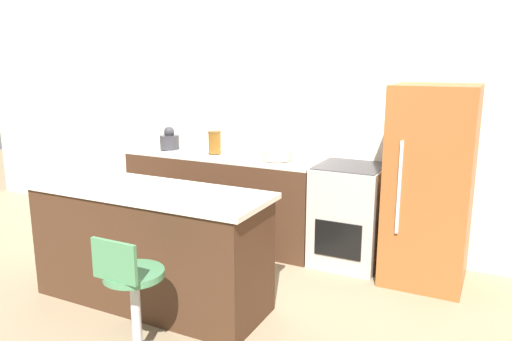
{
  "coord_description": "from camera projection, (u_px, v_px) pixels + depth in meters",
  "views": [
    {
      "loc": [
        2.16,
        -3.86,
        1.81
      ],
      "look_at": [
        0.42,
        -0.38,
        0.94
      ],
      "focal_mm": 35.0,
      "sensor_mm": 36.0,
      "label": 1
    }
  ],
  "objects": [
    {
      "name": "kettle",
      "position": [
        169.0,
        140.0,
        5.13
      ],
      "size": [
        0.2,
        0.2,
        0.23
      ],
      "color": "#333338",
      "rests_on": "back_counter"
    },
    {
      "name": "mixing_bowl",
      "position": [
        277.0,
        155.0,
        4.61
      ],
      "size": [
        0.29,
        0.29,
        0.08
      ],
      "color": "#C1B28E",
      "rests_on": "back_counter"
    },
    {
      "name": "canister_jar",
      "position": [
        215.0,
        142.0,
        4.89
      ],
      "size": [
        0.13,
        0.13,
        0.22
      ],
      "color": "brown",
      "rests_on": "back_counter"
    },
    {
      "name": "stool_chair",
      "position": [
        132.0,
        299.0,
        2.98
      ],
      "size": [
        0.37,
        0.37,
        0.82
      ],
      "color": "#B7B7BC",
      "rests_on": "ground_plane"
    },
    {
      "name": "kitchen_island",
      "position": [
        150.0,
        245.0,
        3.73
      ],
      "size": [
        1.86,
        0.64,
        0.89
      ],
      "color": "#422819",
      "rests_on": "ground_plane"
    },
    {
      "name": "ground_plane",
      "position": [
        235.0,
        255.0,
        4.71
      ],
      "size": [
        14.0,
        14.0,
        0.0
      ],
      "primitive_type": "plane",
      "color": "#998466"
    },
    {
      "name": "back_counter",
      "position": [
        224.0,
        197.0,
        5.02
      ],
      "size": [
        1.98,
        0.6,
        0.9
      ],
      "color": "#422819",
      "rests_on": "ground_plane"
    },
    {
      "name": "refrigerator",
      "position": [
        430.0,
        185.0,
        4.04
      ],
      "size": [
        0.64,
        0.71,
        1.62
      ],
      "color": "#995628",
      "rests_on": "ground_plane"
    },
    {
      "name": "wall_back",
      "position": [
        265.0,
        111.0,
        4.99
      ],
      "size": [
        8.0,
        0.06,
        2.6
      ],
      "color": "silver",
      "rests_on": "ground_plane"
    },
    {
      "name": "oven_range",
      "position": [
        349.0,
        215.0,
        4.46
      ],
      "size": [
        0.58,
        0.61,
        0.9
      ],
      "color": "#B7B2A8",
      "rests_on": "ground_plane"
    }
  ]
}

